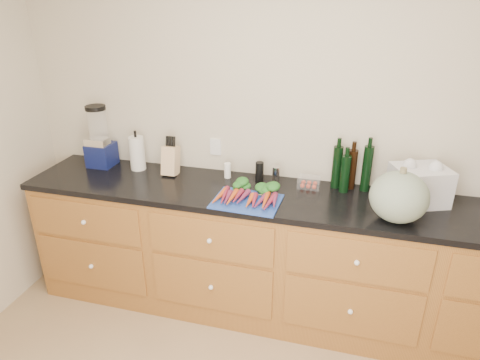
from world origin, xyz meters
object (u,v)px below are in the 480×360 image
(carrots, at_px, (248,195))
(blender_appliance, at_px, (100,140))
(squash, at_px, (399,197))
(paper_towel, at_px, (137,153))
(cutting_board, at_px, (247,201))
(knife_block, at_px, (171,160))
(tomato_box, at_px, (309,182))

(carrots, xyz_separation_m, blender_appliance, (-1.21, 0.28, 0.17))
(squash, xyz_separation_m, paper_towel, (-1.80, 0.31, -0.02))
(blender_appliance, bearing_deg, cutting_board, -14.68)
(blender_appliance, bearing_deg, squash, -8.40)
(carrots, distance_m, squash, 0.90)
(blender_appliance, height_order, knife_block, blender_appliance)
(cutting_board, relative_size, paper_towel, 1.66)
(cutting_board, bearing_deg, paper_towel, 160.70)
(cutting_board, bearing_deg, carrots, 90.00)
(carrots, bearing_deg, tomato_box, 39.92)
(knife_block, distance_m, tomato_box, 0.99)
(squash, height_order, paper_towel, squash)
(paper_towel, xyz_separation_m, tomato_box, (1.26, 0.01, -0.09))
(tomato_box, bearing_deg, paper_towel, -179.55)
(knife_block, relative_size, tomato_box, 1.40)
(cutting_board, bearing_deg, knife_block, 154.90)
(squash, xyz_separation_m, knife_block, (-1.53, 0.29, -0.04))
(squash, xyz_separation_m, blender_appliance, (-2.10, 0.31, 0.05))
(carrots, distance_m, knife_block, 0.70)
(paper_towel, bearing_deg, blender_appliance, -179.52)
(squash, distance_m, tomato_box, 0.64)
(knife_block, height_order, tomato_box, knife_block)
(blender_appliance, distance_m, tomato_box, 1.57)
(squash, bearing_deg, tomato_box, 149.11)
(blender_appliance, height_order, tomato_box, blender_appliance)
(carrots, bearing_deg, knife_block, 157.73)
(blender_appliance, bearing_deg, knife_block, -1.75)
(squash, bearing_deg, paper_towel, 170.16)
(cutting_board, xyz_separation_m, tomato_box, (0.35, 0.33, 0.03))
(carrots, relative_size, paper_towel, 1.57)
(cutting_board, height_order, paper_towel, paper_towel)
(carrots, height_order, tomato_box, tomato_box)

